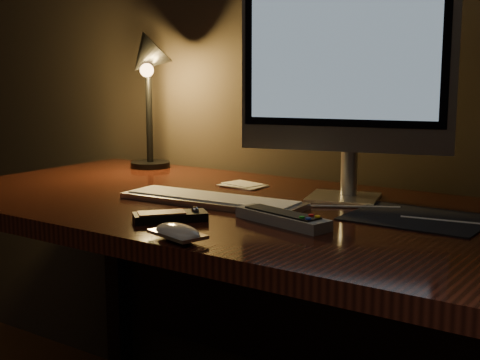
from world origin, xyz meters
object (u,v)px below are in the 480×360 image
Objects in this scene: desk at (266,253)px; keyboard at (212,199)px; mouse at (178,235)px; media_remote at (170,216)px; desk_lamp at (147,78)px; monitor at (346,68)px; tv_remote at (282,218)px.

keyboard is (-0.08, -0.11, 0.14)m from desk.
media_remote reaches higher than mouse.
monitor is at bearing 14.84° from desk_lamp.
media_remote and tv_remote have the same top height.
mouse is at bearing -94.22° from media_remote.
media_remote is at bearing 150.09° from mouse.
desk_lamp reaches higher than keyboard.
monitor is 3.50× the size of media_remote.
monitor reaches higher than tv_remote.
media_remote is (0.04, -0.19, 0.00)m from keyboard.
mouse is at bearing -98.32° from tv_remote.
desk_lamp is at bearing 161.04° from desk.
desk is 3.96× the size of desk_lamp.
monitor is 1.26× the size of desk_lamp.
mouse is at bearing -22.38° from desk_lamp.
monitor is 2.29× the size of tv_remote.
mouse is at bearing -79.88° from desk.
desk is 0.33m from media_remote.
media_remote is (-0.11, 0.11, -0.00)m from mouse.
keyboard is 0.20m from media_remote.
keyboard is (-0.22, -0.21, -0.29)m from monitor.
keyboard is at bearing 173.88° from tv_remote.
tv_remote reaches higher than desk.
mouse is 0.23m from tv_remote.
desk is 0.43m from mouse.
desk is at bearing 2.79° from desk_lamp.
desk_lamp reaches higher than mouse.
media_remote is 0.74m from desk_lamp.
monitor is 0.59m from mouse.
keyboard is 2.99× the size of media_remote.
keyboard is at bearing 131.41° from mouse.
monitor is 4.67× the size of mouse.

